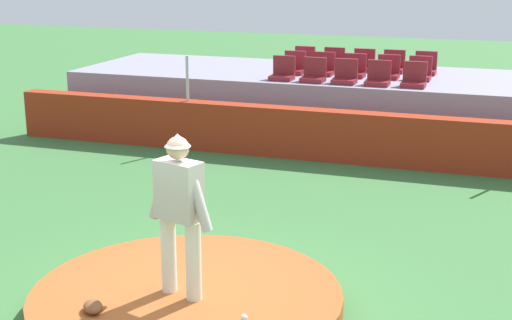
# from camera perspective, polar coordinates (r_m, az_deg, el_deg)

# --- Properties ---
(ground_plane) EXTENTS (60.00, 60.00, 0.00)m
(ground_plane) POSITION_cam_1_polar(r_m,az_deg,el_deg) (8.69, -5.28, -11.50)
(ground_plane) COLOR #3B723A
(pitchers_mound) EXTENTS (3.52, 3.52, 0.27)m
(pitchers_mound) POSITION_cam_1_polar(r_m,az_deg,el_deg) (8.63, -5.30, -10.70)
(pitchers_mound) COLOR #A35326
(pitchers_mound) RESTS_ON ground_plane
(pitcher) EXTENTS (0.88, 0.40, 1.84)m
(pitcher) POSITION_cam_1_polar(r_m,az_deg,el_deg) (8.09, -5.86, -3.33)
(pitcher) COLOR silver
(pitcher) RESTS_ON pitchers_mound
(baseball) EXTENTS (0.07, 0.07, 0.07)m
(baseball) POSITION_cam_1_polar(r_m,az_deg,el_deg) (7.88, -0.92, -11.90)
(baseball) COLOR white
(baseball) RESTS_ON pitchers_mound
(fielding_glove) EXTENTS (0.35, 0.36, 0.11)m
(fielding_glove) POSITION_cam_1_polar(r_m,az_deg,el_deg) (8.24, -12.31, -10.86)
(fielding_glove) COLOR brown
(fielding_glove) RESTS_ON pitchers_mound
(brick_barrier) EXTENTS (13.79, 0.40, 1.00)m
(brick_barrier) POSITION_cam_1_polar(r_m,az_deg,el_deg) (14.72, 5.68, 1.87)
(brick_barrier) COLOR #9D2D16
(brick_barrier) RESTS_ON ground_plane
(fence_post_left) EXTENTS (0.06, 0.06, 0.93)m
(fence_post_left) POSITION_cam_1_polar(r_m,az_deg,el_deg) (15.48, -5.25, 6.20)
(fence_post_left) COLOR silver
(fence_post_left) RESTS_ON brick_barrier
(bleacher_platform) EXTENTS (12.78, 3.58, 1.33)m
(bleacher_platform) POSITION_cam_1_polar(r_m,az_deg,el_deg) (17.12, 7.69, 4.29)
(bleacher_platform) COLOR gray
(bleacher_platform) RESTS_ON ground_plane
(stadium_chair_0) EXTENTS (0.48, 0.44, 0.50)m
(stadium_chair_0) POSITION_cam_1_polar(r_m,az_deg,el_deg) (16.11, 2.05, 6.69)
(stadium_chair_0) COLOR maroon
(stadium_chair_0) RESTS_ON bleacher_platform
(stadium_chair_1) EXTENTS (0.48, 0.44, 0.50)m
(stadium_chair_1) POSITION_cam_1_polar(r_m,az_deg,el_deg) (15.89, 4.42, 6.53)
(stadium_chair_1) COLOR maroon
(stadium_chair_1) RESTS_ON bleacher_platform
(stadium_chair_2) EXTENTS (0.48, 0.44, 0.50)m
(stadium_chair_2) POSITION_cam_1_polar(r_m,az_deg,el_deg) (15.75, 6.80, 6.39)
(stadium_chair_2) COLOR maroon
(stadium_chair_2) RESTS_ON bleacher_platform
(stadium_chair_3) EXTENTS (0.48, 0.44, 0.50)m
(stadium_chair_3) POSITION_cam_1_polar(r_m,az_deg,el_deg) (15.62, 9.28, 6.22)
(stadium_chair_3) COLOR maroon
(stadium_chair_3) RESTS_ON bleacher_platform
(stadium_chair_4) EXTENTS (0.48, 0.44, 0.50)m
(stadium_chair_4) POSITION_cam_1_polar(r_m,az_deg,el_deg) (15.56, 11.94, 6.05)
(stadium_chair_4) COLOR maroon
(stadium_chair_4) RESTS_ON bleacher_platform
(stadium_chair_5) EXTENTS (0.48, 0.44, 0.50)m
(stadium_chair_5) POSITION_cam_1_polar(r_m,az_deg,el_deg) (16.95, 2.90, 7.11)
(stadium_chair_5) COLOR maroon
(stadium_chair_5) RESTS_ON bleacher_platform
(stadium_chair_6) EXTENTS (0.48, 0.44, 0.50)m
(stadium_chair_6) POSITION_cam_1_polar(r_m,az_deg,el_deg) (16.82, 5.13, 7.00)
(stadium_chair_6) COLOR maroon
(stadium_chair_6) RESTS_ON bleacher_platform
(stadium_chair_7) EXTENTS (0.48, 0.44, 0.50)m
(stadium_chair_7) POSITION_cam_1_polar(r_m,az_deg,el_deg) (16.61, 7.48, 6.83)
(stadium_chair_7) COLOR maroon
(stadium_chair_7) RESTS_ON bleacher_platform
(stadium_chair_8) EXTENTS (0.48, 0.44, 0.50)m
(stadium_chair_8) POSITION_cam_1_polar(r_m,az_deg,el_deg) (16.53, 10.01, 6.68)
(stadium_chair_8) COLOR maroon
(stadium_chair_8) RESTS_ON bleacher_platform
(stadium_chair_9) EXTENTS (0.48, 0.44, 0.50)m
(stadium_chair_9) POSITION_cam_1_polar(r_m,az_deg,el_deg) (16.44, 12.34, 6.52)
(stadium_chair_9) COLOR maroon
(stadium_chair_9) RESTS_ON bleacher_platform
(stadium_chair_10) EXTENTS (0.48, 0.44, 0.50)m
(stadium_chair_10) POSITION_cam_1_polar(r_m,az_deg,el_deg) (17.83, 3.66, 7.51)
(stadium_chair_10) COLOR maroon
(stadium_chair_10) RESTS_ON bleacher_platform
(stadium_chair_11) EXTENTS (0.48, 0.44, 0.50)m
(stadium_chair_11) POSITION_cam_1_polar(r_m,az_deg,el_deg) (17.67, 5.92, 7.38)
(stadium_chair_11) COLOR maroon
(stadium_chair_11) RESTS_ON bleacher_platform
(stadium_chair_12) EXTENTS (0.48, 0.44, 0.50)m
(stadium_chair_12) POSITION_cam_1_polar(r_m,az_deg,el_deg) (17.51, 8.19, 7.24)
(stadium_chair_12) COLOR maroon
(stadium_chair_12) RESTS_ON bleacher_platform
(stadium_chair_13) EXTENTS (0.48, 0.44, 0.50)m
(stadium_chair_13) POSITION_cam_1_polar(r_m,az_deg,el_deg) (17.41, 10.43, 7.10)
(stadium_chair_13) COLOR maroon
(stadium_chair_13) RESTS_ON bleacher_platform
(stadium_chair_14) EXTENTS (0.48, 0.44, 0.50)m
(stadium_chair_14) POSITION_cam_1_polar(r_m,az_deg,el_deg) (17.29, 12.77, 6.91)
(stadium_chair_14) COLOR maroon
(stadium_chair_14) RESTS_ON bleacher_platform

